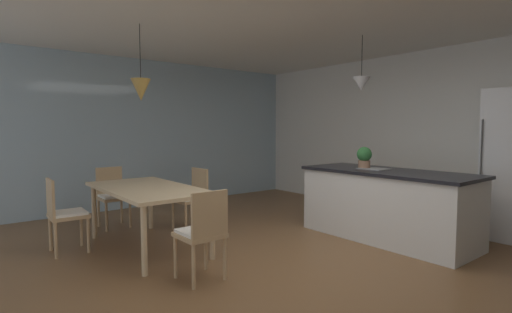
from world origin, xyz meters
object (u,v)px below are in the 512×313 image
at_px(dining_table, 147,193).
at_px(potted_plant_on_island, 364,157).
at_px(chair_near_left, 64,212).
at_px(chair_kitchen_end, 203,231).
at_px(chair_window_end, 113,195).
at_px(kitchen_island, 387,204).
at_px(chair_far_left, 192,196).

height_order(dining_table, potted_plant_on_island, potted_plant_on_island).
relative_size(chair_near_left, potted_plant_on_island, 2.98).
bearing_deg(potted_plant_on_island, chair_kitchen_end, -88.43).
xyz_separation_m(chair_kitchen_end, chair_window_end, (-2.57, -0.00, 0.00)).
xyz_separation_m(dining_table, potted_plant_on_island, (1.22, 2.59, 0.38)).
distance_m(dining_table, chair_near_left, 0.96).
relative_size(chair_near_left, kitchen_island, 0.39).
height_order(chair_near_left, chair_window_end, same).
distance_m(chair_near_left, potted_plant_on_island, 3.84).
bearing_deg(chair_near_left, potted_plant_on_island, 64.57).
bearing_deg(chair_near_left, chair_far_left, 90.09).
height_order(chair_kitchen_end, chair_window_end, same).
distance_m(chair_window_end, kitchen_island, 3.86).
bearing_deg(chair_window_end, kitchen_island, 42.14).
relative_size(dining_table, chair_far_left, 2.11).
relative_size(chair_kitchen_end, kitchen_island, 0.39).
relative_size(chair_kitchen_end, chair_far_left, 1.00).
bearing_deg(chair_kitchen_end, dining_table, -179.96).
xyz_separation_m(dining_table, chair_far_left, (-0.42, 0.84, -0.20)).
distance_m(dining_table, chair_window_end, 1.30).
bearing_deg(chair_near_left, chair_kitchen_end, 26.27).
bearing_deg(chair_near_left, dining_table, 63.73).
distance_m(chair_kitchen_end, kitchen_island, 2.60).
height_order(dining_table, chair_kitchen_end, chair_kitchen_end).
bearing_deg(chair_kitchen_end, chair_near_left, -153.73).
xyz_separation_m(kitchen_island, potted_plant_on_island, (-0.36, -0.00, 0.59)).
height_order(dining_table, chair_far_left, chair_far_left).
relative_size(dining_table, kitchen_island, 0.83).
distance_m(dining_table, kitchen_island, 3.04).
bearing_deg(chair_window_end, chair_near_left, -43.80).
height_order(chair_window_end, kitchen_island, kitchen_island).
relative_size(chair_far_left, potted_plant_on_island, 2.98).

